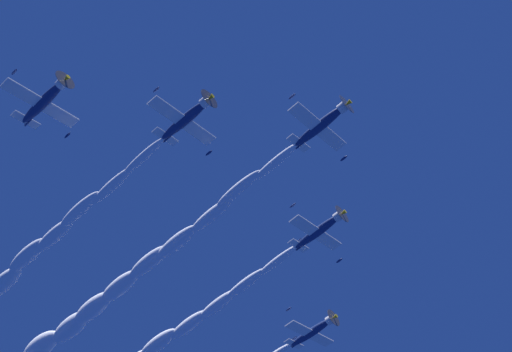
# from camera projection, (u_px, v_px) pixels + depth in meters

# --- Properties ---
(airplane_lead) EXTENTS (8.79, 9.31, 3.58)m
(airplane_lead) POSITION_uv_depth(u_px,v_px,m) (322.00, 124.00, 76.78)
(airplane_lead) COLOR navy
(airplane_left_wingman) EXTENTS (8.78, 9.28, 3.64)m
(airplane_left_wingman) POSITION_uv_depth(u_px,v_px,m) (319.00, 230.00, 85.28)
(airplane_left_wingman) COLOR navy
(airplane_right_wingman) EXTENTS (8.76, 9.29, 3.50)m
(airplane_right_wingman) POSITION_uv_depth(u_px,v_px,m) (186.00, 118.00, 75.98)
(airplane_right_wingman) COLOR navy
(airplane_outer_left) EXTENTS (8.78, 9.33, 3.52)m
(airplane_outer_left) POSITION_uv_depth(u_px,v_px,m) (313.00, 331.00, 93.21)
(airplane_outer_left) COLOR navy
(airplane_outer_right) EXTENTS (8.78, 9.20, 3.76)m
(airplane_outer_right) POSITION_uv_depth(u_px,v_px,m) (45.00, 101.00, 75.82)
(airplane_outer_right) COLOR navy
(smoke_trail_lead) EXTENTS (51.38, 23.23, 3.53)m
(smoke_trail_lead) POSITION_uv_depth(u_px,v_px,m) (108.00, 296.00, 90.97)
(smoke_trail_lead) COLOR white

